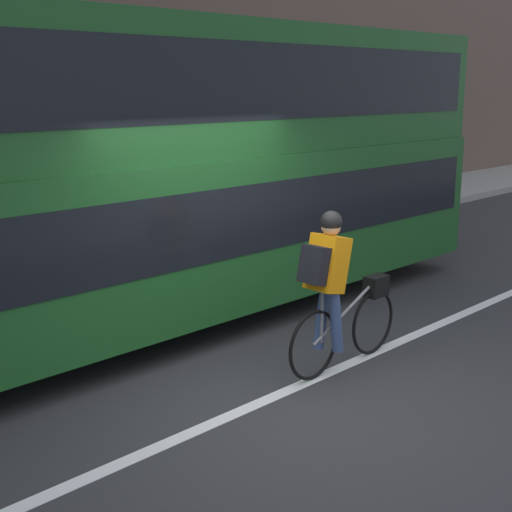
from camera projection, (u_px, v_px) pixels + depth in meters
ground_plane at (291, 393)px, 6.66m from camera, size 80.00×80.00×0.00m
road_center_line at (287, 391)px, 6.69m from camera, size 50.00×0.14×0.01m
sidewalk_curb at (9, 274)px, 10.52m from camera, size 60.00×2.46×0.15m
bus at (153, 161)px, 8.16m from camera, size 9.72×2.45×3.49m
cyclist_on_bike at (335, 286)px, 6.97m from camera, size 1.67×0.32×1.64m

